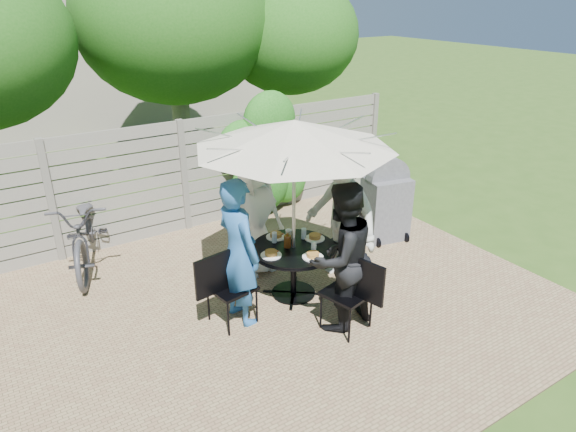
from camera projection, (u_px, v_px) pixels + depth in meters
backyard_envelope at (73, 35)px, 13.20m from camera, size 60.00×60.00×5.00m
patio_table at (294, 262)px, 6.55m from camera, size 1.19×1.19×0.70m
umbrella at (294, 134)px, 5.88m from camera, size 2.66×2.66×2.33m
chair_back at (250, 250)px, 7.32m from camera, size 0.46×0.65×0.88m
person_back at (254, 215)px, 6.99m from camera, size 0.90×0.64×1.72m
chair_left at (231, 301)px, 6.07m from camera, size 0.74×0.54×0.99m
person_left at (239, 252)px, 5.90m from camera, size 0.51×0.71×1.82m
chair_front at (347, 307)px, 5.95m from camera, size 0.58×0.76×1.00m
person_front at (341, 258)px, 5.80m from camera, size 0.95×0.78×1.80m
chair_right at (346, 254)px, 7.20m from camera, size 0.69×0.52×0.91m
person_right at (341, 211)px, 6.84m from camera, size 0.86×1.33×1.94m
plate_back at (276, 236)px, 6.71m from camera, size 0.26×0.26×0.06m
plate_left at (271, 254)px, 6.25m from camera, size 0.26×0.26×0.06m
plate_front at (313, 256)px, 6.20m from camera, size 0.26×0.26×0.06m
plate_right at (315, 237)px, 6.67m from camera, size 0.26×0.26×0.06m
glass_back at (274, 237)px, 6.56m from camera, size 0.07×0.07×0.14m
glass_front at (314, 247)px, 6.32m from camera, size 0.07×0.07×0.14m
glass_right at (304, 234)px, 6.66m from camera, size 0.07×0.07×0.14m
syrup_jug at (287, 241)px, 6.43m from camera, size 0.09×0.09×0.16m
coffee_cup at (289, 235)px, 6.65m from camera, size 0.08×0.08×0.12m
bicycle at (87, 230)px, 7.26m from camera, size 1.37×2.24×1.11m
bbq_grill at (386, 203)px, 8.03m from camera, size 0.75×0.63×1.36m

